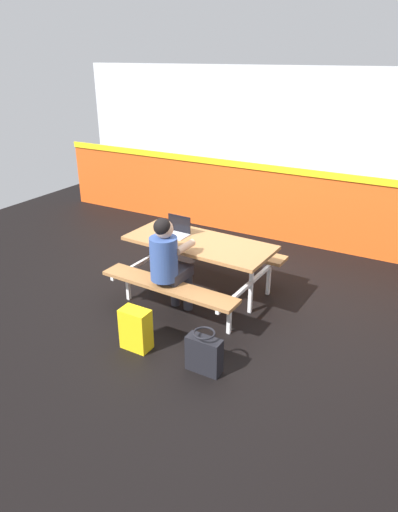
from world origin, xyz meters
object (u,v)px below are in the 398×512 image
object	(u,v)px
student_nearer	(168,260)
backpack_dark	(136,329)
laptop_silver	(176,231)
tote_bag_bright	(204,354)
picnic_table_main	(199,254)

from	to	relation	value
student_nearer	backpack_dark	world-z (taller)	student_nearer
laptop_silver	tote_bag_bright	distance (m)	1.78
picnic_table_main	tote_bag_bright	xyz separation A→B (m)	(0.75, -1.22, -0.38)
student_nearer	tote_bag_bright	distance (m)	1.17
picnic_table_main	laptop_silver	world-z (taller)	laptop_silver
picnic_table_main	student_nearer	distance (m)	0.57
student_nearer	laptop_silver	size ratio (longest dim) A/B	3.67
backpack_dark	tote_bag_bright	xyz separation A→B (m)	(0.78, 0.01, -0.02)
tote_bag_bright	laptop_silver	bearing A→B (deg)	130.79
picnic_table_main	laptop_silver	size ratio (longest dim) A/B	5.41
laptop_silver	picnic_table_main	bearing A→B (deg)	-8.43
picnic_table_main	laptop_silver	xyz separation A→B (m)	(-0.35, 0.05, 0.21)
student_nearer	laptop_silver	bearing A→B (deg)	114.67
student_nearer	laptop_silver	world-z (taller)	student_nearer
picnic_table_main	laptop_silver	distance (m)	0.41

